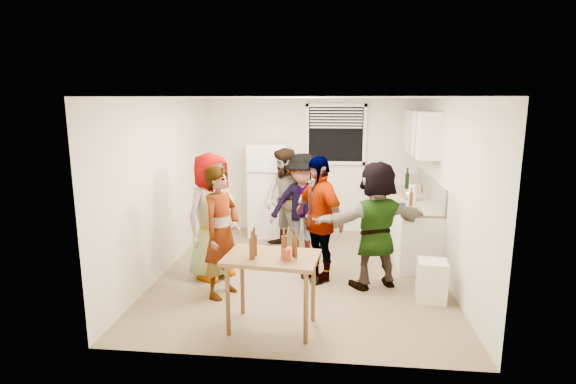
# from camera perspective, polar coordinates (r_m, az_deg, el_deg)

# --- Properties ---
(room) EXTENTS (4.00, 4.50, 2.50)m
(room) POSITION_cam_1_polar(r_m,az_deg,el_deg) (6.65, 1.78, -10.23)
(room) COLOR silver
(room) RESTS_ON ground
(window) EXTENTS (1.12, 0.10, 1.06)m
(window) POSITION_cam_1_polar(r_m,az_deg,el_deg) (8.39, 6.08, 7.28)
(window) COLOR white
(window) RESTS_ON room
(refrigerator) EXTENTS (0.70, 0.70, 1.70)m
(refrigerator) POSITION_cam_1_polar(r_m,az_deg,el_deg) (8.28, -2.40, 0.29)
(refrigerator) COLOR white
(refrigerator) RESTS_ON ground
(counter_lower) EXTENTS (0.60, 2.20, 0.86)m
(counter_lower) POSITION_cam_1_polar(r_m,az_deg,el_deg) (7.69, 15.23, -4.22)
(counter_lower) COLOR white
(counter_lower) RESTS_ON ground
(countertop) EXTENTS (0.64, 2.22, 0.04)m
(countertop) POSITION_cam_1_polar(r_m,az_deg,el_deg) (7.58, 15.41, -0.95)
(countertop) COLOR #BCB295
(countertop) RESTS_ON counter_lower
(backsplash) EXTENTS (0.03, 2.20, 0.36)m
(backsplash) POSITION_cam_1_polar(r_m,az_deg,el_deg) (7.59, 17.61, 0.49)
(backsplash) COLOR beige
(backsplash) RESTS_ON countertop
(upper_cabinets) EXTENTS (0.34, 1.60, 0.70)m
(upper_cabinets) POSITION_cam_1_polar(r_m,az_deg,el_deg) (7.65, 16.57, 7.21)
(upper_cabinets) COLOR white
(upper_cabinets) RESTS_ON room
(kettle) EXTENTS (0.28, 0.25, 0.20)m
(kettle) POSITION_cam_1_polar(r_m,az_deg,el_deg) (7.48, 15.15, -0.94)
(kettle) COLOR silver
(kettle) RESTS_ON countertop
(paper_towel) EXTENTS (0.12, 0.12, 0.25)m
(paper_towel) POSITION_cam_1_polar(r_m,az_deg,el_deg) (7.41, 15.47, -1.08)
(paper_towel) COLOR white
(paper_towel) RESTS_ON countertop
(wine_bottle) EXTENTS (0.07, 0.07, 0.28)m
(wine_bottle) POSITION_cam_1_polar(r_m,az_deg,el_deg) (8.41, 14.83, 0.44)
(wine_bottle) COLOR black
(wine_bottle) RESTS_ON countertop
(beer_bottle_counter) EXTENTS (0.05, 0.05, 0.21)m
(beer_bottle_counter) POSITION_cam_1_polar(r_m,az_deg,el_deg) (7.04, 15.30, -1.71)
(beer_bottle_counter) COLOR #47230C
(beer_bottle_counter) RESTS_ON countertop
(blue_cup) EXTENTS (0.08, 0.08, 0.11)m
(blue_cup) POSITION_cam_1_polar(r_m,az_deg,el_deg) (6.75, 14.34, -2.24)
(blue_cup) COLOR #1115B9
(blue_cup) RESTS_ON countertop
(picture_frame) EXTENTS (0.02, 0.16, 0.13)m
(picture_frame) POSITION_cam_1_polar(r_m,az_deg,el_deg) (8.15, 16.33, 0.48)
(picture_frame) COLOR #E4C359
(picture_frame) RESTS_ON countertop
(trash_bin) EXTENTS (0.38, 0.38, 0.52)m
(trash_bin) POSITION_cam_1_polar(r_m,az_deg,el_deg) (5.98, 17.75, -10.76)
(trash_bin) COLOR white
(trash_bin) RESTS_ON ground
(serving_table) EXTENTS (1.05, 0.76, 0.83)m
(serving_table) POSITION_cam_1_polar(r_m,az_deg,el_deg) (5.19, -2.02, -16.80)
(serving_table) COLOR brown
(serving_table) RESTS_ON ground
(beer_bottle_table) EXTENTS (0.06, 0.06, 0.23)m
(beer_bottle_table) POSITION_cam_1_polar(r_m,az_deg,el_deg) (4.77, -4.56, -8.49)
(beer_bottle_table) COLOR #47230C
(beer_bottle_table) RESTS_ON serving_table
(red_cup) EXTENTS (0.09, 0.09, 0.12)m
(red_cup) POSITION_cam_1_polar(r_m,az_deg,el_deg) (4.74, -0.19, -8.59)
(red_cup) COLOR maroon
(red_cup) RESTS_ON serving_table
(guest_grey) EXTENTS (1.96, 1.67, 0.56)m
(guest_grey) POSITION_cam_1_polar(r_m,az_deg,el_deg) (6.62, -9.38, -10.48)
(guest_grey) COLOR gray
(guest_grey) RESTS_ON ground
(guest_stripe) EXTENTS (1.79, 1.20, 0.40)m
(guest_stripe) POSITION_cam_1_polar(r_m,az_deg,el_deg) (6.02, -8.22, -12.76)
(guest_stripe) COLOR #141933
(guest_stripe) RESTS_ON ground
(guest_back_left) EXTENTS (1.78, 1.81, 0.65)m
(guest_back_left) POSITION_cam_1_polar(r_m,az_deg,el_deg) (7.63, -0.27, -7.32)
(guest_back_left) COLOR brown
(guest_back_left) RESTS_ON ground
(guest_back_right) EXTENTS (1.35, 1.81, 0.61)m
(guest_back_right) POSITION_cam_1_polar(r_m,az_deg,el_deg) (7.49, 1.80, -7.69)
(guest_back_right) COLOR #434349
(guest_back_right) RESTS_ON ground
(guest_black) EXTENTS (2.00, 1.87, 0.42)m
(guest_black) POSITION_cam_1_polar(r_m,az_deg,el_deg) (6.47, 3.76, -10.89)
(guest_black) COLOR black
(guest_black) RESTS_ON ground
(guest_orange) EXTENTS (2.13, 2.19, 0.51)m
(guest_orange) POSITION_cam_1_polar(r_m,az_deg,el_deg) (6.33, 10.79, -11.58)
(guest_orange) COLOR #BB7347
(guest_orange) RESTS_ON ground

